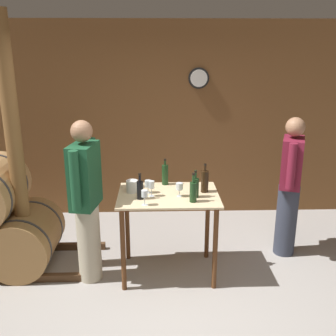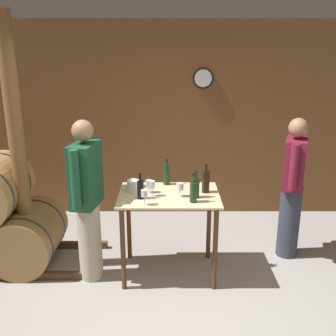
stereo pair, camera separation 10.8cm
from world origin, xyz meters
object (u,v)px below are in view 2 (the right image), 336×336
wine_bottle_left (166,174)px  wine_glass_far_side (179,187)px  wine_bottle_far_left (139,189)px  wine_glass_near_right (151,185)px  wooden_post (16,150)px  wine_bottle_center (192,191)px  wine_bottle_right (195,187)px  person_host (291,186)px  wine_bottle_far_right (205,181)px  ice_bucket (132,186)px  wine_glass_near_left (143,194)px  wine_glass_near_center (148,184)px  person_visitor_with_scarf (86,199)px

wine_bottle_left → wine_glass_far_side: bearing=-69.6°
wine_bottle_far_left → wine_glass_near_right: 0.13m
wooden_post → wine_bottle_center: (1.78, -0.32, -0.33)m
wine_bottle_far_left → wine_bottle_center: 0.53m
wine_bottle_right → wine_glass_near_right: wine_bottle_right is taller
person_host → wine_bottle_far_right: bearing=-162.2°
wine_bottle_left → ice_bucket: size_ratio=2.34×
wine_bottle_center → wine_glass_far_side: wine_bottle_center is taller
wine_glass_near_left → wine_glass_near_center: wine_glass_near_left is taller
ice_bucket → person_visitor_with_scarf: size_ratio=0.07×
ice_bucket → wine_bottle_far_left: bearing=-65.3°
wine_bottle_far_right → wine_bottle_center: bearing=-118.3°
wooden_post → wine_bottle_left: size_ratio=9.28×
wine_bottle_left → wine_bottle_far_left: bearing=-121.6°
wine_glass_far_side → ice_bucket: size_ratio=1.14×
person_visitor_with_scarf → wine_glass_near_right: bearing=3.4°
wine_bottle_far_right → wine_bottle_right: bearing=-127.5°
wine_bottle_far_right → wine_bottle_far_left: bearing=-165.2°
wooden_post → wine_glass_near_right: 1.42m
wine_glass_near_center → ice_bucket: size_ratio=1.09×
wine_bottle_right → wine_bottle_left: bearing=127.1°
wine_bottle_right → wine_glass_far_side: wine_bottle_right is taller
wooden_post → person_visitor_with_scarf: wooden_post is taller
wine_bottle_far_left → wine_glass_far_side: 0.40m
ice_bucket → wine_bottle_center: bearing=-25.3°
wooden_post → wine_glass_far_side: (1.65, -0.18, -0.34)m
wine_bottle_center → person_visitor_with_scarf: 1.07m
wooden_post → wine_bottle_far_left: 1.33m
wine_bottle_center → wine_glass_near_center: (-0.44, 0.26, -0.01)m
wine_bottle_far_right → person_host: 1.07m
wine_bottle_far_left → wine_glass_near_center: 0.18m
wine_glass_near_center → wine_bottle_right: bearing=-15.9°
wooden_post → wine_glass_near_left: (1.31, -0.40, -0.33)m
wine_glass_near_right → wine_glass_far_side: (0.28, -0.01, -0.01)m
ice_bucket → person_visitor_with_scarf: bearing=-159.8°
wine_glass_near_center → wine_glass_near_right: wine_glass_near_right is taller
wine_glass_near_right → person_host: bearing=15.5°
wine_glass_near_left → wooden_post: bearing=163.2°
wooden_post → wine_bottle_far_right: wooden_post is taller
wine_bottle_far_right → person_visitor_with_scarf: person_visitor_with_scarf is taller
person_host → person_visitor_with_scarf: 2.26m
wooden_post → wine_bottle_center: wooden_post is taller
wine_glass_near_center → person_visitor_with_scarf: bearing=-167.6°
wine_bottle_left → wine_glass_near_right: wine_bottle_left is taller
wine_bottle_center → ice_bucket: size_ratio=2.37×
wine_bottle_far_right → person_host: size_ratio=0.19×
wine_glass_near_left → wine_glass_far_side: size_ratio=1.06×
ice_bucket → person_host: 1.79m
person_host → person_visitor_with_scarf: person_visitor_with_scarf is taller
wine_bottle_far_left → wine_bottle_left: bearing=58.4°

